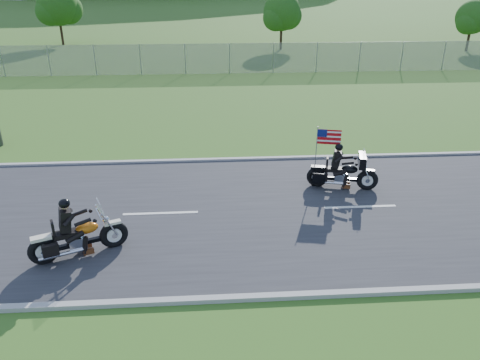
{
  "coord_description": "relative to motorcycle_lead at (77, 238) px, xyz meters",
  "views": [
    {
      "loc": [
        -0.48,
        -12.26,
        6.66
      ],
      "look_at": [
        0.35,
        0.0,
        1.05
      ],
      "focal_mm": 35.0,
      "sensor_mm": 36.0,
      "label": 1
    }
  ],
  "objects": [
    {
      "name": "motorcycle_lead",
      "position": [
        0.0,
        0.0,
        0.0
      ],
      "size": [
        2.32,
        1.21,
        1.65
      ],
      "rotation": [
        0.0,
        0.0,
        0.4
      ],
      "color": "black",
      "rests_on": "ground"
    },
    {
      "name": "tree_fence_near",
      "position": [
        9.89,
        32.08,
        2.45
      ],
      "size": [
        3.52,
        3.28,
        4.75
      ],
      "color": "#382316",
      "rests_on": "ground"
    },
    {
      "name": "ground",
      "position": [
        3.85,
        2.05,
        -0.52
      ],
      "size": [
        420.0,
        420.0,
        0.0
      ],
      "primitive_type": "plane",
      "color": "#324D18",
      "rests_on": "ground"
    },
    {
      "name": "tree_fence_far",
      "position": [
        25.88,
        30.08,
        2.12
      ],
      "size": [
        3.08,
        2.87,
        4.2
      ],
      "color": "#382316",
      "rests_on": "ground"
    },
    {
      "name": "road",
      "position": [
        3.85,
        2.05,
        -0.5
      ],
      "size": [
        120.0,
        8.0,
        0.04
      ],
      "primitive_type": "cube",
      "color": "#28282B",
      "rests_on": "ground"
    },
    {
      "name": "tree_fence_mid",
      "position": [
        -10.1,
        36.09,
        2.78
      ],
      "size": [
        3.96,
        3.69,
        5.3
      ],
      "color": "#382316",
      "rests_on": "ground"
    },
    {
      "name": "curb_south",
      "position": [
        3.85,
        -2.0,
        -0.47
      ],
      "size": [
        120.0,
        0.18,
        0.12
      ],
      "primitive_type": "cube",
      "color": "#9E9B93",
      "rests_on": "ground"
    },
    {
      "name": "curb_north",
      "position": [
        3.85,
        6.1,
        -0.47
      ],
      "size": [
        120.0,
        0.18,
        0.12
      ],
      "primitive_type": "cube",
      "color": "#9E9B93",
      "rests_on": "ground"
    },
    {
      "name": "fence",
      "position": [
        -1.15,
        22.05,
        0.48
      ],
      "size": [
        60.0,
        0.03,
        2.0
      ],
      "primitive_type": "cube",
      "color": "gray",
      "rests_on": "ground"
    },
    {
      "name": "motorcycle_follow",
      "position": [
        7.63,
        3.45,
        0.01
      ],
      "size": [
        2.29,
        0.99,
        1.93
      ],
      "rotation": [
        0.0,
        0.0,
        -0.23
      ],
      "color": "black",
      "rests_on": "ground"
    }
  ]
}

